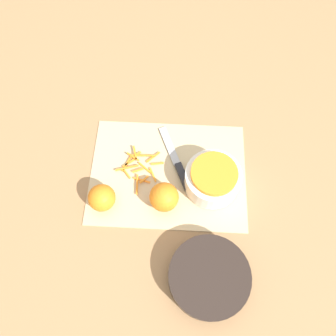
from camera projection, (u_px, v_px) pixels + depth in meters
The scene contains 8 objects.
ground_plane at pixel (168, 173), 0.97m from camera, with size 4.00×4.00×0.00m, color #9E754C.
cutting_board at pixel (168, 173), 0.97m from camera, with size 0.46×0.34×0.01m.
bowl_speckled at pixel (213, 178), 0.91m from camera, with size 0.16×0.16×0.08m.
bowl_dark at pixel (209, 277), 0.82m from camera, with size 0.20×0.20×0.06m.
knife at pixel (180, 169), 0.96m from camera, with size 0.11×0.22×0.02m.
orange_left at pixel (164, 197), 0.89m from camera, with size 0.08×0.08×0.08m.
orange_right at pixel (102, 198), 0.89m from camera, with size 0.08×0.08×0.08m.
peel_pile at pixel (139, 166), 0.97m from camera, with size 0.14×0.15×0.01m.
Camera 1 is at (-0.02, 0.40, 0.88)m, focal length 35.00 mm.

